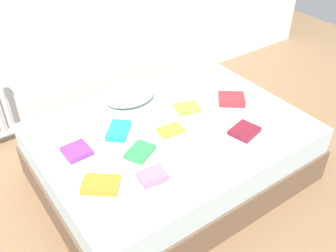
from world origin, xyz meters
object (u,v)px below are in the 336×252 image
Objects in this scene: textbook_yellow at (170,130)px; textbook_purple at (77,151)px; bed at (172,152)px; textbook_pink at (152,176)px; pillow at (129,94)px; textbook_teal at (119,131)px; textbook_orange at (101,185)px; textbook_white at (210,145)px; textbook_maroon at (245,131)px; textbook_green at (140,152)px; textbook_lime at (187,108)px; textbook_red at (232,99)px.

textbook_purple is at bearing 171.73° from textbook_yellow.
textbook_purple is (-0.71, 0.14, 0.27)m from bed.
textbook_yellow is at bearing 46.84° from textbook_pink.
pillow is 2.59× the size of textbook_pink.
textbook_yellow is (0.32, -0.21, -0.01)m from textbook_teal.
textbook_orange is at bearing -93.57° from textbook_purple.
textbook_teal reaches higher than textbook_orange.
textbook_white is (0.08, -0.35, 0.27)m from bed.
textbook_purple is (-0.80, 0.48, -0.00)m from textbook_white.
textbook_pink reaches higher than textbook_maroon.
pillow is 0.68m from textbook_green.
textbook_white is (0.16, -0.84, -0.06)m from pillow.
textbook_teal reaches higher than textbook_lime.
textbook_orange is at bearing -130.66° from textbook_red.
pillow reaches higher than textbook_pink.
textbook_purple is (-1.33, 0.14, -0.01)m from textbook_red.
textbook_pink reaches higher than bed.
textbook_lime is 0.61m from textbook_teal.
pillow is 2.16× the size of textbook_maroon.
textbook_lime is at bearing -5.10° from textbook_green.
bed is 0.38m from textbook_lime.
textbook_yellow is at bearing -79.04° from textbook_teal.
pillow is 2.37× the size of textbook_lime.
textbook_orange is (-1.13, 0.12, 0.00)m from textbook_maroon.
textbook_maroon is at bearing 32.76° from textbook_white.
textbook_red is at bearing -35.77° from pillow.
textbook_orange is 0.39m from textbook_purple.
textbook_orange is at bearing -131.04° from pillow.
textbook_orange is at bearing -160.79° from bed.
textbook_pink is at bearing 16.19° from textbook_orange.
textbook_red is (0.69, -0.50, -0.05)m from pillow.
textbook_white reaches higher than textbook_yellow.
textbook_teal is (-0.45, 0.51, 0.00)m from textbook_white.
textbook_purple is (-0.29, 0.52, -0.01)m from textbook_pink.
textbook_pink is at bearing -121.28° from textbook_red.
textbook_lime is 0.87× the size of textbook_red.
textbook_green is 0.33m from textbook_yellow.
textbook_yellow is (-0.04, -0.04, 0.26)m from bed.
bed is at bearing -141.36° from textbook_red.
textbook_teal is (-0.29, -0.33, -0.05)m from pillow.
textbook_teal is (0.36, 0.42, 0.00)m from textbook_orange.
textbook_purple is at bearing -163.93° from textbook_lime.
textbook_teal is 0.35m from textbook_purple.
bed is 11.08× the size of textbook_white.
textbook_lime is 1.07× the size of textbook_purple.
textbook_red reaches higher than textbook_pink.
textbook_orange is 1.36m from textbook_red.
pillow is at bearing 105.18° from textbook_maroon.
textbook_teal reaches higher than textbook_purple.
textbook_lime is 0.65m from textbook_green.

